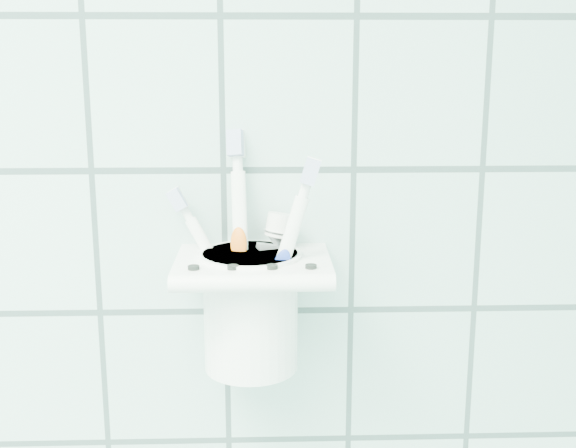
{
  "coord_description": "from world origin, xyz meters",
  "views": [
    {
      "loc": [
        0.66,
        0.52,
        1.49
      ],
      "look_at": [
        0.68,
        1.1,
        1.36
      ],
      "focal_mm": 45.0,
      "sensor_mm": 36.0,
      "label": 1
    }
  ],
  "objects_px": {
    "cup": "(251,306)",
    "toothbrush_pink": "(267,263)",
    "toothbrush_orange": "(248,262)",
    "toothbrush_blue": "(243,250)",
    "holder_bracket": "(253,267)",
    "toothpaste_tube": "(257,276)"
  },
  "relations": [
    {
      "from": "cup",
      "to": "toothbrush_pink",
      "type": "xyz_separation_m",
      "value": [
        0.02,
        0.0,
        0.04
      ]
    },
    {
      "from": "holder_bracket",
      "to": "toothbrush_orange",
      "type": "height_order",
      "value": "toothbrush_orange"
    },
    {
      "from": "toothbrush_orange",
      "to": "toothbrush_blue",
      "type": "bearing_deg",
      "value": 157.79
    },
    {
      "from": "toothbrush_blue",
      "to": "toothbrush_orange",
      "type": "height_order",
      "value": "toothbrush_blue"
    },
    {
      "from": "cup",
      "to": "toothbrush_blue",
      "type": "xyz_separation_m",
      "value": [
        -0.01,
        -0.02,
        0.06
      ]
    },
    {
      "from": "toothbrush_blue",
      "to": "holder_bracket",
      "type": "bearing_deg",
      "value": 72.75
    },
    {
      "from": "holder_bracket",
      "to": "toothpaste_tube",
      "type": "distance_m",
      "value": 0.02
    },
    {
      "from": "cup",
      "to": "toothbrush_orange",
      "type": "distance_m",
      "value": 0.05
    },
    {
      "from": "toothbrush_pink",
      "to": "toothbrush_orange",
      "type": "relative_size",
      "value": 0.88
    },
    {
      "from": "cup",
      "to": "toothbrush_pink",
      "type": "relative_size",
      "value": 0.64
    },
    {
      "from": "toothbrush_pink",
      "to": "toothpaste_tube",
      "type": "xyz_separation_m",
      "value": [
        -0.01,
        0.0,
        -0.01
      ]
    },
    {
      "from": "toothpaste_tube",
      "to": "toothbrush_pink",
      "type": "bearing_deg",
      "value": -29.44
    },
    {
      "from": "toothbrush_pink",
      "to": "toothbrush_blue",
      "type": "distance_m",
      "value": 0.04
    },
    {
      "from": "toothbrush_orange",
      "to": "holder_bracket",
      "type": "bearing_deg",
      "value": 84.21
    },
    {
      "from": "toothbrush_blue",
      "to": "toothbrush_orange",
      "type": "bearing_deg",
      "value": -16.03
    },
    {
      "from": "cup",
      "to": "toothbrush_blue",
      "type": "distance_m",
      "value": 0.06
    },
    {
      "from": "toothbrush_blue",
      "to": "toothpaste_tube",
      "type": "bearing_deg",
      "value": 78.02
    },
    {
      "from": "cup",
      "to": "holder_bracket",
      "type": "bearing_deg",
      "value": -58.99
    },
    {
      "from": "toothpaste_tube",
      "to": "holder_bracket",
      "type": "bearing_deg",
      "value": -122.87
    },
    {
      "from": "toothpaste_tube",
      "to": "toothbrush_orange",
      "type": "bearing_deg",
      "value": -120.07
    },
    {
      "from": "cup",
      "to": "toothbrush_pink",
      "type": "distance_m",
      "value": 0.04
    },
    {
      "from": "toothbrush_blue",
      "to": "toothpaste_tube",
      "type": "height_order",
      "value": "toothbrush_blue"
    }
  ]
}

